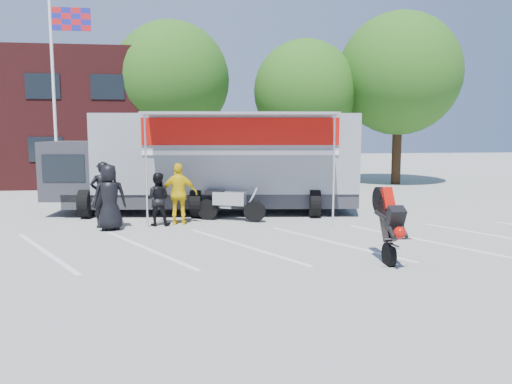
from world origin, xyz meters
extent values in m
plane|color=gray|center=(0.00, 0.00, 0.00)|extent=(100.00, 100.00, 0.00)
cube|color=white|center=(0.00, 1.00, 0.01)|extent=(18.09, 13.33, 0.01)
cube|color=#471717|center=(-10.00, 18.00, 3.50)|extent=(18.00, 8.00, 7.00)
cylinder|color=white|center=(-6.50, 10.00, 4.00)|extent=(0.12, 0.12, 8.00)
cube|color=red|center=(-5.70, 10.00, 7.30)|extent=(1.50, 0.04, 0.90)
cylinder|color=#382314|center=(-2.00, 16.00, 1.62)|extent=(0.50, 0.50, 3.24)
sphere|color=#2B5A16|center=(-2.00, 16.00, 5.58)|extent=(6.12, 6.12, 6.12)
cylinder|color=#382314|center=(5.00, 15.00, 1.44)|extent=(0.50, 0.50, 2.88)
sphere|color=#2B5A16|center=(5.00, 15.00, 4.96)|extent=(5.44, 5.44, 5.44)
cylinder|color=#382314|center=(10.00, 14.50, 1.71)|extent=(0.50, 0.50, 3.42)
sphere|color=#2B5A16|center=(10.00, 14.50, 5.89)|extent=(6.46, 6.46, 6.46)
imported|color=black|center=(-3.45, 3.53, 0.97)|extent=(1.07, 0.82, 1.94)
imported|color=black|center=(-3.71, 3.99, 0.99)|extent=(0.83, 0.67, 1.99)
imported|color=black|center=(-2.11, 4.06, 0.82)|extent=(0.85, 0.70, 1.63)
imported|color=yellow|center=(-1.45, 4.16, 0.95)|extent=(1.15, 0.55, 1.91)
camera|label=1|loc=(-1.11, -11.30, 2.90)|focal=35.00mm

